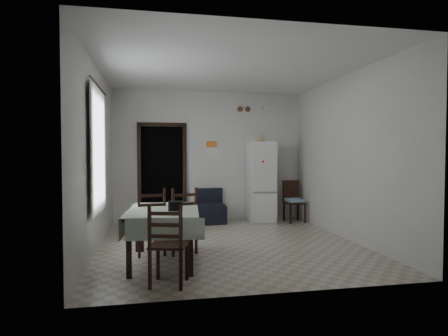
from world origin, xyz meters
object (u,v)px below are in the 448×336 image
object	(u,v)px
dining_chair_far_left	(150,221)
dining_chair_near_head	(169,244)
dining_table	(164,236)
navy_seat	(210,206)
corner_chair	(294,201)
dining_chair_far_right	(180,220)
fridge	(261,182)

from	to	relation	value
dining_chair_far_left	dining_chair_near_head	distance (m)	1.41
dining_table	dining_chair_far_left	size ratio (longest dim) A/B	1.43
dining_chair_far_left	navy_seat	bearing A→B (deg)	-126.65
dining_table	dining_chair_far_left	world-z (taller)	dining_chair_far_left
corner_chair	dining_table	distance (m)	3.91
dining_chair_far_left	dining_chair_near_head	size ratio (longest dim) A/B	1.06
navy_seat	dining_chair_far_left	xyz separation A→B (m)	(-1.25, -2.31, 0.13)
navy_seat	dining_table	xyz separation A→B (m)	(-1.07, -2.80, 0.00)
corner_chair	dining_chair_far_right	size ratio (longest dim) A/B	0.91
dining_chair_far_right	fridge	bearing A→B (deg)	-148.32
fridge	navy_seat	size ratio (longest dim) A/B	2.39
dining_chair_far_left	dining_chair_far_right	world-z (taller)	dining_chair_far_left
fridge	corner_chair	bearing A→B (deg)	-13.48
corner_chair	dining_chair_far_left	bearing A→B (deg)	-150.51
navy_seat	dining_chair_near_head	bearing A→B (deg)	-111.79
corner_chair	dining_chair_far_left	world-z (taller)	dining_chair_far_left
dining_table	dining_chair_near_head	xyz separation A→B (m)	(0.04, -0.90, 0.10)
dining_table	dining_chair_far_left	xyz separation A→B (m)	(-0.18, 0.50, 0.13)
dining_chair_far_right	corner_chair	bearing A→B (deg)	-159.78
corner_chair	dining_chair_far_left	distance (m)	3.74
navy_seat	fridge	bearing A→B (deg)	-6.14
fridge	dining_chair_near_head	xyz separation A→B (m)	(-2.18, -3.70, -0.41)
dining_chair_far_left	dining_chair_far_right	size ratio (longest dim) A/B	1.00
navy_seat	dining_chair_near_head	distance (m)	3.84
navy_seat	corner_chair	distance (m)	1.86
dining_table	dining_chair_far_right	distance (m)	0.58
dining_table	dining_chair_near_head	bearing A→B (deg)	-82.25
dining_chair_far_right	dining_chair_near_head	distance (m)	1.42
dining_chair_far_right	dining_chair_near_head	size ratio (longest dim) A/B	1.06
corner_chair	dining_chair_far_left	xyz separation A→B (m)	(-3.10, -2.10, 0.04)
fridge	dining_chair_far_left	world-z (taller)	fridge
navy_seat	corner_chair	bearing A→B (deg)	-12.63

